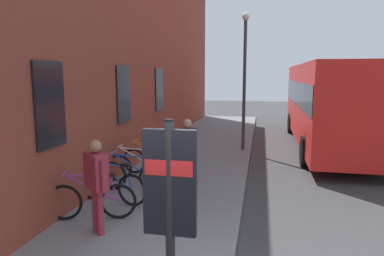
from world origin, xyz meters
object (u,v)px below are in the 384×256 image
(bicycle_end_of_row, at_px, (92,200))
(bicycle_leaning_wall, at_px, (133,176))
(pedestrian_near_bus, at_px, (187,146))
(bicycle_under_window, at_px, (112,186))
(street_lamp, at_px, (245,70))
(city_bus, at_px, (328,100))
(bicycle_by_door, at_px, (151,161))
(pedestrian_crossing_street, at_px, (96,177))
(bicycle_nearest_sign, at_px, (138,167))
(transit_info_sign, at_px, (170,197))

(bicycle_end_of_row, height_order, bicycle_leaning_wall, same)
(pedestrian_near_bus, bearing_deg, bicycle_under_window, 135.61)
(pedestrian_near_bus, distance_m, street_lamp, 5.29)
(bicycle_end_of_row, height_order, city_bus, city_bus)
(bicycle_by_door, bearing_deg, pedestrian_crossing_street, -176.63)
(bicycle_nearest_sign, bearing_deg, bicycle_end_of_row, 179.03)
(pedestrian_near_bus, relative_size, street_lamp, 0.34)
(transit_info_sign, relative_size, pedestrian_near_bus, 1.38)
(transit_info_sign, height_order, pedestrian_near_bus, transit_info_sign)
(bicycle_under_window, height_order, transit_info_sign, transit_info_sign)
(bicycle_under_window, relative_size, transit_info_sign, 0.73)
(city_bus, bearing_deg, bicycle_by_door, 134.60)
(city_bus, height_order, street_lamp, street_lamp)
(pedestrian_near_bus, bearing_deg, bicycle_by_door, 54.75)
(bicycle_leaning_wall, bearing_deg, bicycle_nearest_sign, 10.94)
(bicycle_nearest_sign, relative_size, pedestrian_near_bus, 1.02)
(transit_info_sign, height_order, city_bus, city_bus)
(bicycle_under_window, xyz_separation_m, bicycle_nearest_sign, (1.60, -0.03, 0.00))
(pedestrian_crossing_street, distance_m, pedestrian_near_bus, 3.07)
(bicycle_end_of_row, xyz_separation_m, transit_info_sign, (-2.74, -2.33, 1.21))
(bicycle_leaning_wall, height_order, street_lamp, street_lamp)
(city_bus, relative_size, pedestrian_near_bus, 6.04)
(bicycle_end_of_row, distance_m, bicycle_nearest_sign, 2.53)
(bicycle_end_of_row, bearing_deg, city_bus, -33.53)
(bicycle_under_window, relative_size, street_lamp, 0.35)
(bicycle_end_of_row, relative_size, pedestrian_near_bus, 0.99)
(bicycle_leaning_wall, bearing_deg, bicycle_by_door, 0.77)
(bicycle_leaning_wall, distance_m, street_lamp, 6.45)
(city_bus, distance_m, pedestrian_near_bus, 7.90)
(bicycle_by_door, bearing_deg, bicycle_leaning_wall, -179.23)
(bicycle_under_window, bearing_deg, transit_info_sign, -147.71)
(bicycle_by_door, relative_size, pedestrian_near_bus, 1.02)
(bicycle_under_window, bearing_deg, bicycle_by_door, -4.07)
(bicycle_end_of_row, distance_m, bicycle_leaning_wall, 1.75)
(bicycle_by_door, distance_m, transit_info_sign, 6.47)
(bicycle_under_window, bearing_deg, bicycle_nearest_sign, -1.18)
(transit_info_sign, distance_m, pedestrian_crossing_street, 2.98)
(bicycle_leaning_wall, height_order, transit_info_sign, transit_info_sign)
(bicycle_by_door, bearing_deg, bicycle_nearest_sign, 169.57)
(pedestrian_crossing_street, bearing_deg, bicycle_end_of_row, 36.45)
(city_bus, bearing_deg, bicycle_end_of_row, 146.47)
(bicycle_nearest_sign, bearing_deg, street_lamp, -28.65)
(transit_info_sign, bearing_deg, city_bus, -16.98)
(bicycle_under_window, relative_size, bicycle_nearest_sign, 0.99)
(bicycle_leaning_wall, distance_m, transit_info_sign, 5.11)
(bicycle_under_window, relative_size, bicycle_by_door, 0.99)
(bicycle_under_window, xyz_separation_m, street_lamp, (6.22, -2.56, 2.61))
(bicycle_nearest_sign, xyz_separation_m, city_bus, (6.33, -5.82, 1.41))
(transit_info_sign, bearing_deg, street_lamp, -1.39)
(bicycle_end_of_row, relative_size, bicycle_under_window, 0.98)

